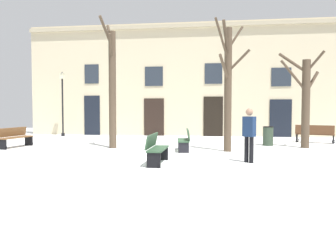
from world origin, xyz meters
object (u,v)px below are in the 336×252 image
(tree_center, at_px, (228,84))
(bench_back_to_back_right, at_px, (185,140))
(streetlamp, at_px, (62,97))
(bench_far_corner, at_px, (15,137))
(tree_left_of_center, at_px, (112,85))
(litter_bin, at_px, (268,136))
(bench_facing_shops, at_px, (315,134))
(tree_near_facade, at_px, (305,99))
(person_crossing_plaza, at_px, (249,132))
(bench_by_litter_bin, at_px, (156,148))

(tree_center, distance_m, bench_back_to_back_right, 2.85)
(tree_center, distance_m, streetlamp, 12.03)
(bench_far_corner, bearing_deg, tree_center, -83.80)
(tree_left_of_center, relative_size, litter_bin, 6.14)
(streetlamp, bearing_deg, bench_facing_shops, -9.39)
(tree_near_facade, relative_size, tree_left_of_center, 0.76)
(litter_bin, relative_size, bench_far_corner, 0.47)
(tree_center, bearing_deg, bench_facing_shops, 42.76)
(litter_bin, height_order, person_crossing_plaza, person_crossing_plaza)
(bench_facing_shops, bearing_deg, tree_left_of_center, 41.56)
(bench_back_to_back_right, bearing_deg, tree_center, 81.93)
(tree_left_of_center, bearing_deg, person_crossing_plaza, -31.44)
(tree_near_facade, xyz_separation_m, bench_facing_shops, (1.08, 2.36, -1.68))
(bench_facing_shops, relative_size, person_crossing_plaza, 1.09)
(tree_left_of_center, distance_m, streetlamp, 7.88)
(tree_near_facade, distance_m, streetlamp, 14.31)
(bench_by_litter_bin, height_order, bench_back_to_back_right, bench_by_litter_bin)
(tree_near_facade, xyz_separation_m, bench_by_litter_bin, (-5.77, -5.24, -1.66))
(tree_left_of_center, height_order, bench_by_litter_bin, tree_left_of_center)
(bench_far_corner, bearing_deg, tree_near_facade, -75.35)
(tree_left_of_center, xyz_separation_m, bench_far_corner, (-4.40, -0.36, -2.31))
(tree_left_of_center, distance_m, litter_bin, 7.59)
(bench_far_corner, relative_size, bench_facing_shops, 1.00)
(tree_near_facade, relative_size, bench_far_corner, 2.23)
(tree_center, xyz_separation_m, bench_far_corner, (-9.38, 0.22, -2.24))
(streetlamp, relative_size, bench_by_litter_bin, 2.30)
(tree_near_facade, distance_m, bench_far_corner, 13.02)
(tree_near_facade, bearing_deg, bench_back_to_back_right, -161.07)
(tree_center, bearing_deg, bench_back_to_back_right, 178.51)
(litter_bin, relative_size, bench_back_to_back_right, 0.54)
(tree_near_facade, height_order, bench_back_to_back_right, tree_near_facade)
(bench_by_litter_bin, relative_size, bench_far_corner, 0.93)
(streetlamp, distance_m, bench_back_to_back_right, 10.78)
(litter_bin, bearing_deg, person_crossing_plaza, -104.58)
(bench_back_to_back_right, distance_m, bench_facing_shops, 7.49)
(tree_center, xyz_separation_m, tree_left_of_center, (-4.98, 0.58, 0.06))
(tree_center, distance_m, litter_bin, 3.93)
(tree_left_of_center, bearing_deg, bench_far_corner, -175.30)
(tree_center, bearing_deg, bench_by_litter_bin, -124.30)
(bench_far_corner, bearing_deg, litter_bin, -70.87)
(bench_by_litter_bin, bearing_deg, person_crossing_plaza, -78.12)
(tree_center, bearing_deg, streetlamp, 146.78)
(bench_far_corner, relative_size, person_crossing_plaza, 1.09)
(bench_back_to_back_right, height_order, bench_facing_shops, bench_facing_shops)
(bench_by_litter_bin, bearing_deg, streetlamp, 37.83)
(tree_center, distance_m, bench_facing_shops, 6.55)
(tree_left_of_center, distance_m, bench_far_corner, 4.98)
(tree_center, height_order, tree_near_facade, tree_center)
(tree_left_of_center, bearing_deg, bench_by_litter_bin, -56.55)
(streetlamp, height_order, person_crossing_plaza, streetlamp)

